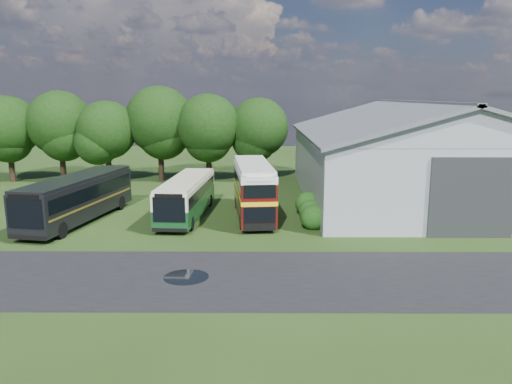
{
  "coord_description": "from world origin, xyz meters",
  "views": [
    {
      "loc": [
        2.01,
        -25.83,
        8.66
      ],
      "look_at": [
        1.82,
        8.0,
        2.07
      ],
      "focal_mm": 35.0,
      "sensor_mm": 36.0,
      "label": 1
    }
  ],
  "objects_px": {
    "bus_dark_single": "(78,198)",
    "bus_green_single": "(187,197)",
    "bus_maroon_double": "(253,190)",
    "storage_shed": "(413,150)"
  },
  "relations": [
    {
      "from": "bus_maroon_double",
      "to": "bus_dark_single",
      "type": "height_order",
      "value": "bus_maroon_double"
    },
    {
      "from": "bus_dark_single",
      "to": "bus_green_single",
      "type": "bearing_deg",
      "value": 20.93
    },
    {
      "from": "bus_green_single",
      "to": "bus_dark_single",
      "type": "distance_m",
      "value": 7.47
    },
    {
      "from": "bus_maroon_double",
      "to": "storage_shed",
      "type": "bearing_deg",
      "value": 21.96
    },
    {
      "from": "bus_green_single",
      "to": "bus_dark_single",
      "type": "bearing_deg",
      "value": -165.46
    },
    {
      "from": "bus_dark_single",
      "to": "bus_maroon_double",
      "type": "bearing_deg",
      "value": 16.28
    },
    {
      "from": "storage_shed",
      "to": "bus_maroon_double",
      "type": "distance_m",
      "value": 15.23
    },
    {
      "from": "bus_green_single",
      "to": "bus_dark_single",
      "type": "height_order",
      "value": "bus_dark_single"
    },
    {
      "from": "storage_shed",
      "to": "bus_dark_single",
      "type": "relative_size",
      "value": 2.11
    },
    {
      "from": "bus_green_single",
      "to": "bus_maroon_double",
      "type": "bearing_deg",
      "value": 2.64
    }
  ]
}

